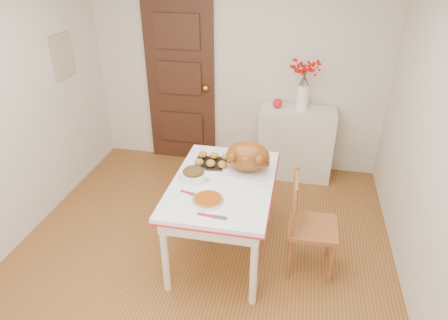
% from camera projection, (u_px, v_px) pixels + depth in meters
% --- Properties ---
extents(floor, '(3.50, 4.00, 0.00)m').
position_uv_depth(floor, '(197.00, 265.00, 3.54)').
color(floor, brown).
rests_on(floor, ground).
extents(wall_back, '(3.50, 0.00, 2.50)m').
position_uv_depth(wall_back, '(237.00, 67.00, 4.65)').
color(wall_back, beige).
rests_on(wall_back, ground).
extents(wall_right, '(0.00, 4.00, 2.50)m').
position_uv_depth(wall_right, '(444.00, 162.00, 2.63)').
color(wall_right, beige).
rests_on(wall_right, ground).
extents(door_back, '(0.85, 0.06, 2.06)m').
position_uv_depth(door_back, '(181.00, 83.00, 4.85)').
color(door_back, '#3A1C10').
rests_on(door_back, ground).
extents(photo_board, '(0.03, 0.35, 0.45)m').
position_uv_depth(photo_board, '(63.00, 55.00, 4.15)').
color(photo_board, '#C1B797').
rests_on(photo_board, ground).
extents(sideboard, '(0.87, 0.39, 0.87)m').
position_uv_depth(sideboard, '(295.00, 143.00, 4.72)').
color(sideboard, beige).
rests_on(sideboard, floor).
extents(kitchen_table, '(0.87, 1.27, 0.76)m').
position_uv_depth(kitchen_table, '(223.00, 217.00, 3.53)').
color(kitchen_table, white).
rests_on(kitchen_table, floor).
extents(chair_oak, '(0.41, 0.41, 0.91)m').
position_uv_depth(chair_oak, '(313.00, 225.00, 3.31)').
color(chair_oak, brown).
rests_on(chair_oak, floor).
extents(berry_vase, '(0.30, 0.30, 0.58)m').
position_uv_depth(berry_vase, '(304.00, 85.00, 4.37)').
color(berry_vase, white).
rests_on(berry_vase, sideboard).
extents(apple, '(0.11, 0.11, 0.11)m').
position_uv_depth(apple, '(278.00, 103.00, 4.53)').
color(apple, red).
rests_on(apple, sideboard).
extents(turkey_platter, '(0.45, 0.37, 0.28)m').
position_uv_depth(turkey_platter, '(248.00, 158.00, 3.42)').
color(turkey_platter, '#8F4915').
rests_on(turkey_platter, kitchen_table).
extents(pumpkin_pie, '(0.30, 0.30, 0.05)m').
position_uv_depth(pumpkin_pie, '(208.00, 199.00, 3.07)').
color(pumpkin_pie, '#943708').
rests_on(pumpkin_pie, kitchen_table).
extents(stuffing_dish, '(0.32, 0.27, 0.11)m').
position_uv_depth(stuffing_dish, '(194.00, 174.00, 3.34)').
color(stuffing_dish, brown).
rests_on(stuffing_dish, kitchen_table).
extents(rolls_tray, '(0.33, 0.27, 0.08)m').
position_uv_depth(rolls_tray, '(213.00, 160.00, 3.58)').
color(rolls_tray, olive).
rests_on(rolls_tray, kitchen_table).
extents(pie_server, '(0.23, 0.08, 0.01)m').
position_uv_depth(pie_server, '(212.00, 216.00, 2.91)').
color(pie_server, silver).
rests_on(pie_server, kitchen_table).
extents(carving_knife, '(0.26, 0.12, 0.01)m').
position_uv_depth(carving_knife, '(194.00, 194.00, 3.16)').
color(carving_knife, silver).
rests_on(carving_knife, kitchen_table).
extents(drinking_glass, '(0.07, 0.07, 0.10)m').
position_uv_depth(drinking_glass, '(240.00, 149.00, 3.76)').
color(drinking_glass, white).
rests_on(drinking_glass, kitchen_table).
extents(shaker_pair, '(0.09, 0.04, 0.09)m').
position_uv_depth(shaker_pair, '(261.00, 153.00, 3.71)').
color(shaker_pair, white).
rests_on(shaker_pair, kitchen_table).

